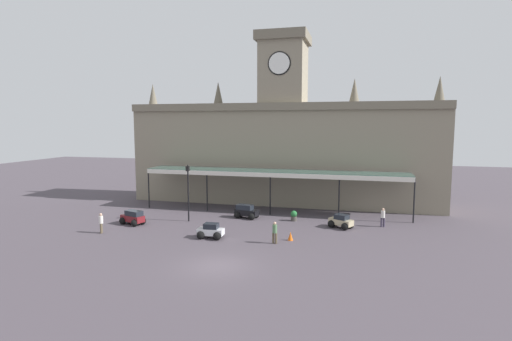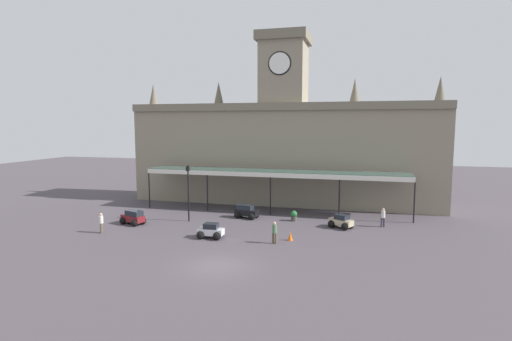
% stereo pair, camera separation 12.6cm
% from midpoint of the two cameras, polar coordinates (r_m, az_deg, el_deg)
% --- Properties ---
extents(ground_plane, '(140.00, 140.00, 0.00)m').
position_cam_midpoint_polar(ground_plane, '(26.24, -5.33, -13.33)').
color(ground_plane, '#4A424A').
extents(station_building, '(34.16, 6.00, 18.75)m').
position_cam_midpoint_polar(station_building, '(45.54, 3.98, 3.37)').
color(station_building, gray).
rests_on(station_building, ground).
extents(entrance_canopy, '(26.79, 3.26, 4.25)m').
position_cam_midpoint_polar(entrance_canopy, '(40.64, 2.56, -0.23)').
color(entrance_canopy, '#38564C').
rests_on(entrance_canopy, ground).
extents(car_black_estate, '(2.39, 1.84, 1.27)m').
position_cam_midpoint_polar(car_black_estate, '(38.51, -1.28, -5.94)').
color(car_black_estate, black).
rests_on(car_black_estate, ground).
extents(car_beige_sedan, '(2.25, 2.07, 1.19)m').
position_cam_midpoint_polar(car_beige_sedan, '(35.70, 12.07, -7.19)').
color(car_beige_sedan, tan).
rests_on(car_beige_sedan, ground).
extents(car_white_sedan, '(2.08, 1.57, 1.19)m').
position_cam_midpoint_polar(car_white_sedan, '(32.14, -6.33, -8.63)').
color(car_white_sedan, silver).
rests_on(car_white_sedan, ground).
extents(car_maroon_estate, '(2.42, 1.97, 1.27)m').
position_cam_midpoint_polar(car_maroon_estate, '(37.79, -16.94, -6.47)').
color(car_maroon_estate, maroon).
rests_on(car_maroon_estate, ground).
extents(pedestrian_near_entrance, '(0.34, 0.37, 1.67)m').
position_cam_midpoint_polar(pedestrian_near_entrance, '(35.63, -21.00, -6.85)').
color(pedestrian_near_entrance, brown).
rests_on(pedestrian_near_entrance, ground).
extents(pedestrian_beside_cars, '(0.39, 0.34, 1.67)m').
position_cam_midpoint_polar(pedestrian_beside_cars, '(30.47, 2.76, -8.66)').
color(pedestrian_beside_cars, brown).
rests_on(pedestrian_beside_cars, ground).
extents(pedestrian_crossing_forecourt, '(0.38, 0.34, 1.67)m').
position_cam_midpoint_polar(pedestrian_crossing_forecourt, '(36.87, 17.67, -6.27)').
color(pedestrian_crossing_forecourt, '#3F384C').
rests_on(pedestrian_crossing_forecourt, ground).
extents(victorian_lamppost, '(0.30, 0.30, 5.25)m').
position_cam_midpoint_polar(victorian_lamppost, '(37.32, -9.49, -2.25)').
color(victorian_lamppost, black).
rests_on(victorian_lamppost, ground).
extents(traffic_cone, '(0.40, 0.40, 0.67)m').
position_cam_midpoint_polar(traffic_cone, '(31.50, 4.99, -9.26)').
color(traffic_cone, orange).
rests_on(traffic_cone, ground).
extents(planter_by_canopy, '(0.60, 0.60, 0.96)m').
position_cam_midpoint_polar(planter_by_canopy, '(37.58, 5.50, -6.40)').
color(planter_by_canopy, '#47423D').
rests_on(planter_by_canopy, ground).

